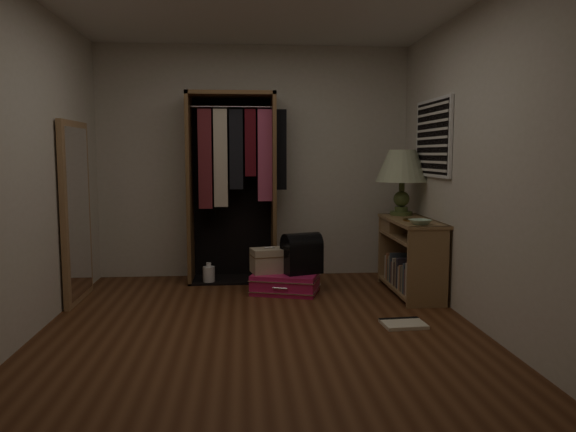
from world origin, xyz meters
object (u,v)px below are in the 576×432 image
object	(u,v)px
black_bag	(302,252)
open_wardrobe	(235,170)
train_case	(269,260)
floor_mirror	(76,212)
console_bookshelf	(410,254)
white_jug	(209,275)
table_lamp	(402,167)
pink_suitcase	(285,283)

from	to	relation	value
black_bag	open_wardrobe	bearing A→B (deg)	116.45
train_case	black_bag	xyz separation A→B (m)	(0.32, -0.05, 0.09)
floor_mirror	black_bag	distance (m)	2.20
console_bookshelf	open_wardrobe	bearing A→B (deg)	157.13
train_case	black_bag	distance (m)	0.34
white_jug	open_wardrobe	bearing A→B (deg)	29.69
open_wardrobe	black_bag	distance (m)	1.22
open_wardrobe	floor_mirror	bearing A→B (deg)	-152.75
train_case	table_lamp	world-z (taller)	table_lamp
white_jug	table_lamp	bearing A→B (deg)	-5.87
open_wardrobe	table_lamp	bearing A→B (deg)	-12.14
console_bookshelf	floor_mirror	xyz separation A→B (m)	(-3.24, -0.03, 0.45)
pink_suitcase	black_bag	bearing A→B (deg)	17.98
open_wardrobe	white_jug	distance (m)	1.17
console_bookshelf	pink_suitcase	world-z (taller)	console_bookshelf
black_bag	white_jug	bearing A→B (deg)	134.06
train_case	pink_suitcase	bearing A→B (deg)	-32.67
open_wardrobe	black_bag	xyz separation A→B (m)	(0.67, -0.63, -0.81)
pink_suitcase	white_jug	world-z (taller)	white_jug
black_bag	table_lamp	size ratio (longest dim) A/B	0.63
table_lamp	console_bookshelf	bearing A→B (deg)	-90.37
train_case	white_jug	xyz separation A→B (m)	(-0.64, 0.41, -0.23)
console_bookshelf	floor_mirror	world-z (taller)	floor_mirror
pink_suitcase	black_bag	distance (m)	0.35
pink_suitcase	train_case	world-z (taller)	train_case
pink_suitcase	black_bag	size ratio (longest dim) A/B	1.75
black_bag	console_bookshelf	bearing A→B (deg)	-25.75
black_bag	white_jug	distance (m)	1.11
open_wardrobe	white_jug	size ratio (longest dim) A/B	8.99
console_bookshelf	train_case	size ratio (longest dim) A/B	2.74
floor_mirror	train_case	bearing A→B (deg)	5.85
pink_suitcase	black_bag	world-z (taller)	black_bag
open_wardrobe	white_jug	world-z (taller)	open_wardrobe
open_wardrobe	console_bookshelf	bearing A→B (deg)	-22.87
console_bookshelf	train_case	bearing A→B (deg)	173.54
open_wardrobe	pink_suitcase	bearing A→B (deg)	-51.79
open_wardrobe	table_lamp	size ratio (longest dim) A/B	2.98
console_bookshelf	white_jug	bearing A→B (deg)	164.37
pink_suitcase	train_case	size ratio (longest dim) A/B	1.86
floor_mirror	black_bag	bearing A→B (deg)	3.60
open_wardrobe	pink_suitcase	world-z (taller)	open_wardrobe
floor_mirror	table_lamp	world-z (taller)	floor_mirror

